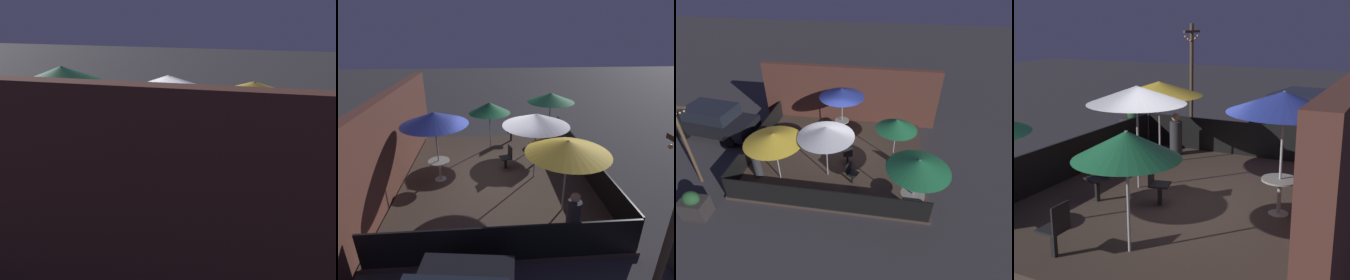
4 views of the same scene
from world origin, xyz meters
The scene contains 17 objects.
ground_plane centered at (0.00, 0.00, 0.00)m, with size 60.00×60.00×0.00m, color #383538.
patio_deck centered at (0.00, 0.00, 0.06)m, with size 7.65×6.38×0.12m.
building_wall centered at (0.00, 3.42, 1.55)m, with size 9.25×0.36×3.11m.
fence_front centered at (0.00, -3.15, 0.59)m, with size 7.45×0.05×0.95m.
fence_side_left centered at (-3.78, 0.00, 0.59)m, with size 0.05×6.18×0.95m.
patio_umbrella_0 centered at (-0.13, 1.95, 2.35)m, with size 2.16×2.16×2.43m.
patio_umbrella_1 centered at (3.12, -2.59, 2.16)m, with size 2.11×2.11×2.24m.
patio_umbrella_2 centered at (-2.11, -1.80, 2.12)m, with size 2.26×2.26×2.18m.
patio_umbrella_3 centered at (2.46, 0.16, 1.93)m, with size 1.75×1.75×2.04m.
patio_umbrella_4 centered at (-0.22, -1.30, 2.25)m, with size 2.20×2.20×2.33m.
dining_table_0 centered at (-0.13, 1.95, 0.69)m, with size 0.72×0.72×0.73m.
dining_table_1 centered at (3.12, -2.59, 0.68)m, with size 0.84×0.84×0.71m.
patio_chair_0 centered at (3.16, -0.76, 0.63)m, with size 0.41×0.41×0.94m.
patio_chair_1 centered at (0.81, -1.62, 0.65)m, with size 0.52×0.52×0.95m.
patio_chair_2 centered at (0.50, -0.43, 0.61)m, with size 0.49×0.49×0.90m.
patron_0 centered at (-3.04, -1.79, 0.66)m, with size 0.42×0.42×1.19m.
light_post centered at (-5.32, -2.39, 2.09)m, with size 1.10×0.12×3.73m.
Camera 2 is at (-8.17, 0.29, 4.91)m, focal length 28.00 mm.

